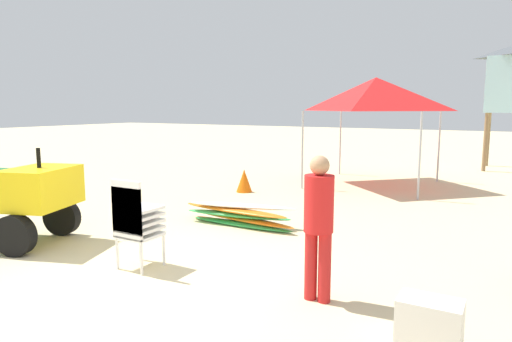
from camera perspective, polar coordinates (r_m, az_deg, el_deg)
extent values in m
plane|color=beige|center=(5.92, -15.80, -13.17)|extent=(80.00, 80.00, 0.00)
cube|color=yellow|center=(7.65, -25.38, -1.86)|extent=(1.11, 1.30, 0.60)
cylinder|color=black|center=(7.59, -25.59, 1.49)|extent=(0.08, 0.08, 0.30)
cylinder|color=black|center=(8.23, -23.14, -5.33)|extent=(0.63, 0.36, 0.60)
cylinder|color=black|center=(7.38, -27.95, -7.14)|extent=(0.63, 0.36, 0.60)
cube|color=white|center=(6.24, -14.32, -7.77)|extent=(0.48, 0.48, 0.04)
cube|color=white|center=(6.04, -15.85, -6.39)|extent=(0.48, 0.04, 0.40)
cube|color=white|center=(6.21, -14.35, -6.97)|extent=(0.48, 0.48, 0.04)
cube|color=white|center=(6.02, -15.88, -5.56)|extent=(0.48, 0.04, 0.40)
cube|color=white|center=(6.19, -14.38, -6.17)|extent=(0.48, 0.48, 0.04)
cube|color=white|center=(6.00, -15.91, -4.73)|extent=(0.48, 0.04, 0.40)
cube|color=white|center=(6.17, -14.41, -5.36)|extent=(0.48, 0.48, 0.04)
cube|color=white|center=(5.98, -15.95, -3.89)|extent=(0.48, 0.04, 0.40)
cube|color=white|center=(6.15, -14.44, -4.54)|extent=(0.48, 0.48, 0.04)
cube|color=white|center=(5.96, -15.98, -3.04)|extent=(0.48, 0.04, 0.40)
cylinder|color=white|center=(6.31, -11.52, -9.67)|extent=(0.04, 0.04, 0.42)
cylinder|color=white|center=(6.59, -14.30, -9.00)|extent=(0.04, 0.04, 0.42)
cylinder|color=white|center=(6.02, -14.19, -10.64)|extent=(0.04, 0.04, 0.42)
cylinder|color=white|center=(6.31, -16.99, -9.88)|extent=(0.04, 0.04, 0.42)
ellipsoid|color=green|center=(8.16, -1.89, -6.66)|extent=(2.05, 0.26, 0.08)
ellipsoid|color=orange|center=(8.24, -1.98, -5.95)|extent=(2.31, 0.54, 0.08)
ellipsoid|color=green|center=(8.16, -2.33, -5.50)|extent=(2.03, 0.53, 0.08)
ellipsoid|color=orange|center=(8.17, -2.78, -4.92)|extent=(2.18, 0.41, 0.08)
ellipsoid|color=white|center=(8.15, -1.81, -4.36)|extent=(2.00, 0.71, 0.08)
cylinder|color=red|center=(5.14, 6.89, -11.60)|extent=(0.14, 0.14, 0.78)
cylinder|color=red|center=(5.09, 8.59, -11.86)|extent=(0.14, 0.14, 0.78)
cylinder|color=red|center=(4.92, 7.89, -4.07)|extent=(0.32, 0.32, 0.62)
sphere|color=tan|center=(4.85, 7.98, 0.71)|extent=(0.21, 0.21, 0.21)
cylinder|color=#B2B2B7|center=(11.78, 5.82, 2.62)|extent=(0.05, 0.05, 2.01)
cylinder|color=#B2B2B7|center=(10.94, 19.83, 1.76)|extent=(0.05, 0.05, 2.01)
cylinder|color=#B2B2B7|center=(14.47, 10.50, 3.54)|extent=(0.05, 0.05, 2.01)
cylinder|color=#B2B2B7|center=(13.79, 21.95, 2.87)|extent=(0.05, 0.05, 2.01)
pyramid|color=red|center=(12.61, 14.76, 9.31)|extent=(2.90, 2.90, 0.87)
cylinder|color=olive|center=(16.70, 26.79, 3.25)|extent=(0.12, 0.12, 1.92)
cylinder|color=olive|center=(18.26, 27.06, 3.57)|extent=(0.12, 0.12, 1.92)
cone|color=orange|center=(11.33, -1.49, -1.21)|extent=(0.40, 0.40, 0.57)
cube|color=white|center=(4.54, 20.90, -17.31)|extent=(0.55, 0.35, 0.42)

